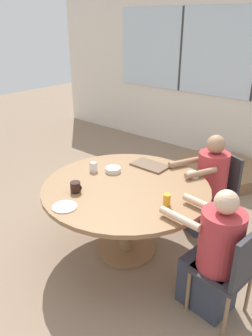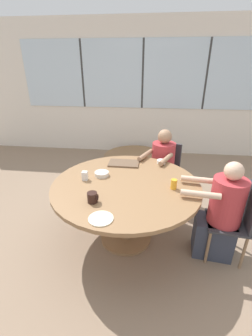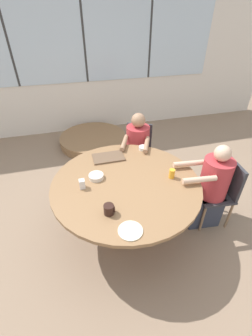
{
  "view_description": "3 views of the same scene",
  "coord_description": "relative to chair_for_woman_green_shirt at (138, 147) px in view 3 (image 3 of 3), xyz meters",
  "views": [
    {
      "loc": [
        1.78,
        -2.1,
        2.19
      ],
      "look_at": [
        0.0,
        0.0,
        0.94
      ],
      "focal_mm": 35.0,
      "sensor_mm": 36.0,
      "label": 1
    },
    {
      "loc": [
        0.25,
        -2.11,
        1.92
      ],
      "look_at": [
        0.0,
        0.0,
        0.94
      ],
      "focal_mm": 24.0,
      "sensor_mm": 36.0,
      "label": 2
    },
    {
      "loc": [
        -0.48,
        -1.79,
        2.28
      ],
      "look_at": [
        0.0,
        0.0,
        0.94
      ],
      "focal_mm": 24.0,
      "sensor_mm": 36.0,
      "label": 3
    }
  ],
  "objects": [
    {
      "name": "juice_glass",
      "position": [
        0.01,
        -1.12,
        0.3
      ],
      "size": [
        0.06,
        0.06,
        0.1
      ],
      "color": "gold",
      "rests_on": "dining_table"
    },
    {
      "name": "coffee_mug",
      "position": [
        -0.75,
        -1.46,
        0.3
      ],
      "size": [
        0.1,
        0.09,
        0.1
      ],
      "color": "black",
      "rests_on": "dining_table"
    },
    {
      "name": "chair_for_woman_green_shirt",
      "position": [
        0.0,
        0.0,
        0.0
      ],
      "size": [
        0.53,
        0.53,
        0.86
      ],
      "rotation": [
        0.0,
        0.0,
        -3.57
      ],
      "color": "#333338",
      "rests_on": "ground_plane"
    },
    {
      "name": "chair_for_man_blue_shirt",
      "position": [
        0.68,
        -1.19,
        0.0
      ],
      "size": [
        0.44,
        0.44,
        0.86
      ],
      "rotation": [
        0.0,
        0.0,
        1.46
      ],
      "color": "#333338",
      "rests_on": "ground_plane"
    },
    {
      "name": "person_woman_green_shirt",
      "position": [
        -0.07,
        -0.15,
        -0.02
      ],
      "size": [
        0.55,
        0.68,
        1.11
      ],
      "rotation": [
        0.0,
        0.0,
        -3.57
      ],
      "color": "#333847",
      "rests_on": "ground_plane"
    },
    {
      "name": "wall_back_with_windows",
      "position": [
        -0.49,
        1.96,
        0.92
      ],
      "size": [
        8.4,
        0.08,
        2.8
      ],
      "color": "silver",
      "rests_on": "ground_plane"
    },
    {
      "name": "plate_tortillas",
      "position": [
        -0.62,
        -1.7,
        0.25
      ],
      "size": [
        0.21,
        0.21,
        0.01
      ],
      "color": "beige",
      "rests_on": "dining_table"
    },
    {
      "name": "folded_table_stack",
      "position": [
        -0.56,
        1.18,
        -0.42
      ],
      "size": [
        1.31,
        1.31,
        0.18
      ],
      "color": "olive",
      "rests_on": "ground_plane"
    },
    {
      "name": "milk_carton_small",
      "position": [
        -0.94,
        -1.04,
        0.3
      ],
      "size": [
        0.06,
        0.06,
        0.1
      ],
      "color": "silver",
      "rests_on": "dining_table"
    },
    {
      "name": "food_tray_dark",
      "position": [
        -0.57,
        -0.56,
        0.26
      ],
      "size": [
        0.38,
        0.23,
        0.02
      ],
      "color": "brown",
      "rests_on": "dining_table"
    },
    {
      "name": "ground_plane",
      "position": [
        -0.49,
        -1.06,
        -0.51
      ],
      "size": [
        16.0,
        16.0,
        0.0
      ],
      "primitive_type": "plane",
      "color": "#8C725B"
    },
    {
      "name": "bowl_white_shallow",
      "position": [
        -0.1,
        -0.48,
        0.27
      ],
      "size": [
        0.11,
        0.11,
        0.04
      ],
      "color": "white",
      "rests_on": "dining_table"
    },
    {
      "name": "dining_table",
      "position": [
        -0.49,
        -1.06,
        0.12
      ],
      "size": [
        1.59,
        1.59,
        0.76
      ],
      "color": "olive",
      "rests_on": "ground_plane"
    },
    {
      "name": "person_man_blue_shirt",
      "position": [
        0.51,
        -1.17,
        -0.02
      ],
      "size": [
        0.65,
        0.4,
        1.1
      ],
      "rotation": [
        0.0,
        0.0,
        1.46
      ],
      "color": "#333847",
      "rests_on": "ground_plane"
    },
    {
      "name": "bowl_cereal",
      "position": [
        -0.78,
        -0.92,
        0.27
      ],
      "size": [
        0.16,
        0.16,
        0.05
      ],
      "color": "silver",
      "rests_on": "dining_table"
    }
  ]
}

